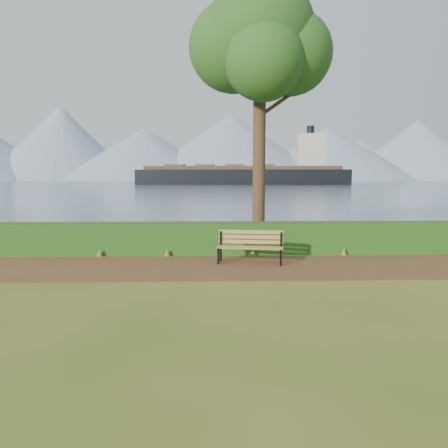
{
  "coord_description": "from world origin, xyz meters",
  "views": [
    {
      "loc": [
        0.26,
        -11.5,
        2.44
      ],
      "look_at": [
        0.66,
        1.2,
        1.1
      ],
      "focal_mm": 35.0,
      "sensor_mm": 36.0,
      "label": 1
    }
  ],
  "objects": [
    {
      "name": "ground",
      "position": [
        0.0,
        0.0,
        0.0
      ],
      "size": [
        140.0,
        140.0,
        0.0
      ],
      "primitive_type": "plane",
      "color": "#485E1A",
      "rests_on": "ground"
    },
    {
      "name": "path",
      "position": [
        0.0,
        0.3,
        0.01
      ],
      "size": [
        40.0,
        3.4,
        0.01
      ],
      "primitive_type": "cube",
      "color": "#57341D",
      "rests_on": "ground"
    },
    {
      "name": "tree",
      "position": [
        2.02,
        4.42,
        7.28
      ],
      "size": [
        5.09,
        4.28,
        9.79
      ],
      "rotation": [
        0.0,
        0.0,
        -0.36
      ],
      "color": "#362216",
      "rests_on": "ground"
    },
    {
      "name": "bench",
      "position": [
        1.4,
        0.86,
        0.54
      ],
      "size": [
        1.94,
        0.86,
        0.94
      ],
      "rotation": [
        0.0,
        0.0,
        -0.17
      ],
      "color": "black",
      "rests_on": "ground"
    },
    {
      "name": "cargo_ship",
      "position": [
        14.6,
        148.78,
        3.47
      ],
      "size": [
        77.57,
        19.45,
        23.3
      ],
      "rotation": [
        0.0,
        0.0,
        -0.1
      ],
      "color": "black",
      "rests_on": "ground"
    },
    {
      "name": "hedge",
      "position": [
        0.0,
        2.6,
        0.5
      ],
      "size": [
        32.0,
        0.85,
        1.0
      ],
      "primitive_type": "cube",
      "color": "#184C15",
      "rests_on": "ground"
    },
    {
      "name": "water",
      "position": [
        0.0,
        260.0,
        0.01
      ],
      "size": [
        700.0,
        510.0,
        0.0
      ],
      "primitive_type": "cube",
      "color": "#3F5266",
      "rests_on": "ground"
    },
    {
      "name": "mountains",
      "position": [
        -9.17,
        406.05,
        27.7
      ],
      "size": [
        585.0,
        190.0,
        70.0
      ],
      "color": "#7A8EA3",
      "rests_on": "ground"
    }
  ]
}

